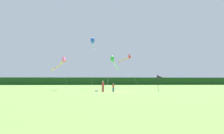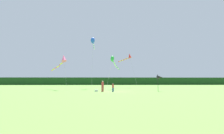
{
  "view_description": "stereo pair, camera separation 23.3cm",
  "coord_description": "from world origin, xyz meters",
  "views": [
    {
      "loc": [
        -1.11,
        -25.04,
        1.65
      ],
      "look_at": [
        0.0,
        6.0,
        4.52
      ],
      "focal_mm": 24.72,
      "sensor_mm": 36.0,
      "label": 1
    },
    {
      "loc": [
        -0.88,
        -25.05,
        1.65
      ],
      "look_at": [
        0.0,
        6.0,
        4.52
      ],
      "focal_mm": 24.72,
      "sensor_mm": 36.0,
      "label": 2
    }
  ],
  "objects": [
    {
      "name": "ground_plane",
      "position": [
        0.0,
        0.0,
        0.0
      ],
      "size": [
        120.0,
        120.0,
        0.0
      ],
      "primitive_type": "plane",
      "color": "#6B9E42"
    },
    {
      "name": "distant_treeline",
      "position": [
        0.0,
        45.0,
        1.66
      ],
      "size": [
        108.0,
        2.03,
        3.32
      ],
      "primitive_type": "cube",
      "color": "#193D19",
      "rests_on": "ground"
    },
    {
      "name": "person_adult",
      "position": [
        -1.67,
        -0.64,
        0.96
      ],
      "size": [
        0.38,
        0.38,
        1.72
      ],
      "color": "#B23338",
      "rests_on": "ground"
    },
    {
      "name": "person_child",
      "position": [
        -0.04,
        -0.73,
        0.73
      ],
      "size": [
        0.29,
        0.29,
        1.31
      ],
      "color": "#334C8C",
      "rests_on": "ground"
    },
    {
      "name": "cooler_box",
      "position": [
        -2.68,
        -0.21,
        0.17
      ],
      "size": [
        0.5,
        0.4,
        0.34
      ],
      "primitive_type": "cube",
      "color": "silver",
      "rests_on": "ground"
    },
    {
      "name": "banner_flag_pole",
      "position": [
        7.83,
        0.48,
        2.28
      ],
      "size": [
        0.9,
        0.7,
        2.8
      ],
      "color": "black",
      "rests_on": "ground"
    },
    {
      "name": "kite_rainbow",
      "position": [
        -9.83,
        5.48,
        5.9
      ],
      "size": [
        5.55,
        7.0,
        6.94
      ],
      "color": "#B2B2B2",
      "rests_on": "ground"
    },
    {
      "name": "kite_green",
      "position": [
        0.32,
        7.73,
        6.07
      ],
      "size": [
        3.23,
        10.74,
        7.15
      ],
      "color": "#B2B2B2",
      "rests_on": "ground"
    },
    {
      "name": "kite_blue",
      "position": [
        -4.37,
        10.33,
        11.0
      ],
      "size": [
        1.02,
        6.96,
        11.91
      ],
      "color": "#B2B2B2",
      "rests_on": "ground"
    },
    {
      "name": "kite_red",
      "position": [
        4.62,
        14.98,
        8.15
      ],
      "size": [
        4.48,
        4.51,
        9.01
      ],
      "color": "#B2B2B2",
      "rests_on": "ground"
    }
  ]
}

